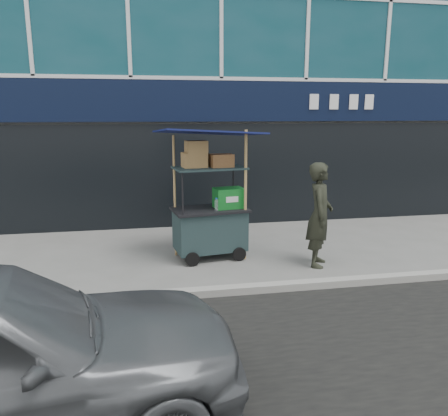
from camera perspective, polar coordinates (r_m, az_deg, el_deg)
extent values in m
plane|color=slate|center=(6.96, 5.35, -10.14)|extent=(80.00, 80.00, 0.00)
cube|color=gray|center=(6.76, 5.82, -10.31)|extent=(80.00, 0.18, 0.12)
cube|color=black|center=(10.20, -0.32, 13.76)|extent=(15.68, 0.06, 0.90)
cube|color=black|center=(10.34, -0.35, 4.29)|extent=(15.68, 0.04, 2.40)
cube|color=#1B2C2E|center=(8.11, -1.87, -2.88)|extent=(1.36, 0.92, 0.74)
cylinder|color=black|center=(7.75, -4.13, -6.72)|extent=(0.26, 0.09, 0.25)
cylinder|color=black|center=(8.01, 2.01, -6.06)|extent=(0.26, 0.09, 0.25)
cube|color=black|center=(8.01, -1.89, -0.20)|extent=(1.45, 1.01, 0.04)
cylinder|color=black|center=(7.49, -5.43, 1.78)|extent=(0.04, 0.04, 0.79)
cylinder|color=black|center=(7.84, 2.82, 2.29)|extent=(0.04, 0.04, 0.79)
cylinder|color=black|center=(8.09, -6.48, 2.55)|extent=(0.04, 0.04, 0.79)
cylinder|color=black|center=(8.42, 1.23, 3.01)|extent=(0.04, 0.04, 0.79)
cube|color=#1B2C2E|center=(7.88, -1.93, 5.25)|extent=(1.36, 0.92, 0.03)
cylinder|color=#9C7246|center=(7.85, 2.81, 1.54)|extent=(0.06, 0.06, 2.36)
cylinder|color=#9C7246|center=(8.12, -6.46, 1.46)|extent=(0.05, 0.05, 2.26)
cube|color=#0C0E44|center=(7.83, -1.96, 9.84)|extent=(1.96, 1.51, 0.21)
cube|color=#0E5E15|center=(8.03, 0.62, 1.33)|extent=(0.57, 0.44, 0.37)
cylinder|color=silver|center=(7.81, -1.00, 0.42)|extent=(0.08, 0.08, 0.21)
cylinder|color=blue|center=(7.78, -1.00, 1.25)|extent=(0.04, 0.04, 0.02)
cube|color=olive|center=(7.84, -3.90, 6.28)|extent=(0.46, 0.37, 0.26)
cube|color=olive|center=(7.88, -0.35, 6.22)|extent=(0.44, 0.35, 0.23)
cube|color=olive|center=(7.81, -3.66, 8.00)|extent=(0.40, 0.33, 0.21)
imported|color=black|center=(7.77, 12.39, -0.87)|extent=(0.68, 0.79, 1.83)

